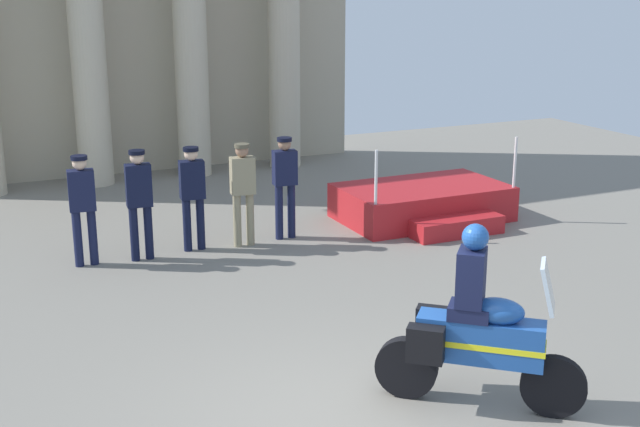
{
  "coord_description": "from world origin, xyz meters",
  "views": [
    {
      "loc": [
        -3.32,
        -6.33,
        4.12
      ],
      "look_at": [
        0.94,
        2.88,
        1.29
      ],
      "focal_mm": 46.68,
      "sensor_mm": 36.0,
      "label": 1
    }
  ],
  "objects_px": {
    "reviewing_stand": "(424,204)",
    "officer_in_row_3": "(243,186)",
    "officer_in_row_0": "(82,201)",
    "officer_in_row_1": "(139,196)",
    "motorcycle_with_rider": "(473,332)",
    "officer_in_row_4": "(285,179)",
    "officer_in_row_2": "(192,190)"
  },
  "relations": [
    {
      "from": "officer_in_row_0",
      "to": "officer_in_row_3",
      "type": "distance_m",
      "value": 2.48
    },
    {
      "from": "officer_in_row_2",
      "to": "officer_in_row_3",
      "type": "xyz_separation_m",
      "value": [
        0.79,
        -0.12,
        0.01
      ]
    },
    {
      "from": "officer_in_row_1",
      "to": "officer_in_row_2",
      "type": "xyz_separation_m",
      "value": [
        0.86,
        0.13,
        -0.03
      ]
    },
    {
      "from": "motorcycle_with_rider",
      "to": "officer_in_row_4",
      "type": "bearing_deg",
      "value": 126.73
    },
    {
      "from": "officer_in_row_3",
      "to": "motorcycle_with_rider",
      "type": "xyz_separation_m",
      "value": [
        0.28,
        -5.92,
        -0.19
      ]
    },
    {
      "from": "officer_in_row_3",
      "to": "motorcycle_with_rider",
      "type": "bearing_deg",
      "value": 98.82
    },
    {
      "from": "officer_in_row_0",
      "to": "officer_in_row_4",
      "type": "bearing_deg",
      "value": -173.6
    },
    {
      "from": "reviewing_stand",
      "to": "officer_in_row_3",
      "type": "distance_m",
      "value": 3.51
    },
    {
      "from": "officer_in_row_3",
      "to": "motorcycle_with_rider",
      "type": "distance_m",
      "value": 5.93
    },
    {
      "from": "officer_in_row_1",
      "to": "officer_in_row_4",
      "type": "distance_m",
      "value": 2.42
    },
    {
      "from": "officer_in_row_3",
      "to": "officer_in_row_4",
      "type": "height_order",
      "value": "officer_in_row_4"
    },
    {
      "from": "officer_in_row_1",
      "to": "officer_in_row_3",
      "type": "relative_size",
      "value": 1.02
    },
    {
      "from": "reviewing_stand",
      "to": "officer_in_row_4",
      "type": "height_order",
      "value": "officer_in_row_4"
    },
    {
      "from": "officer_in_row_0",
      "to": "officer_in_row_1",
      "type": "height_order",
      "value": "officer_in_row_1"
    },
    {
      "from": "officer_in_row_4",
      "to": "motorcycle_with_rider",
      "type": "relative_size",
      "value": 0.89
    },
    {
      "from": "reviewing_stand",
      "to": "officer_in_row_1",
      "type": "relative_size",
      "value": 1.71
    },
    {
      "from": "officer_in_row_0",
      "to": "officer_in_row_2",
      "type": "relative_size",
      "value": 1.01
    },
    {
      "from": "officer_in_row_2",
      "to": "officer_in_row_3",
      "type": "distance_m",
      "value": 0.8
    },
    {
      "from": "officer_in_row_4",
      "to": "motorcycle_with_rider",
      "type": "bearing_deg",
      "value": 91.53
    },
    {
      "from": "officer_in_row_4",
      "to": "officer_in_row_0",
      "type": "bearing_deg",
      "value": 6.4
    },
    {
      "from": "officer_in_row_2",
      "to": "officer_in_row_4",
      "type": "relative_size",
      "value": 0.98
    },
    {
      "from": "officer_in_row_3",
      "to": "officer_in_row_2",
      "type": "bearing_deg",
      "value": -2.39
    },
    {
      "from": "officer_in_row_2",
      "to": "officer_in_row_3",
      "type": "bearing_deg",
      "value": 177.61
    },
    {
      "from": "reviewing_stand",
      "to": "officer_in_row_0",
      "type": "xyz_separation_m",
      "value": [
        -5.91,
        0.01,
        0.69
      ]
    },
    {
      "from": "officer_in_row_0",
      "to": "officer_in_row_3",
      "type": "height_order",
      "value": "officer_in_row_0"
    },
    {
      "from": "officer_in_row_1",
      "to": "officer_in_row_4",
      "type": "bearing_deg",
      "value": -171.41
    },
    {
      "from": "officer_in_row_0",
      "to": "motorcycle_with_rider",
      "type": "distance_m",
      "value": 6.61
    },
    {
      "from": "officer_in_row_1",
      "to": "officer_in_row_3",
      "type": "height_order",
      "value": "officer_in_row_1"
    },
    {
      "from": "reviewing_stand",
      "to": "officer_in_row_3",
      "type": "bearing_deg",
      "value": -178.84
    },
    {
      "from": "officer_in_row_1",
      "to": "officer_in_row_3",
      "type": "bearing_deg",
      "value": -173.56
    },
    {
      "from": "officer_in_row_0",
      "to": "officer_in_row_3",
      "type": "xyz_separation_m",
      "value": [
        2.48,
        -0.08,
        -0.0
      ]
    },
    {
      "from": "officer_in_row_1",
      "to": "officer_in_row_3",
      "type": "distance_m",
      "value": 1.66
    }
  ]
}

